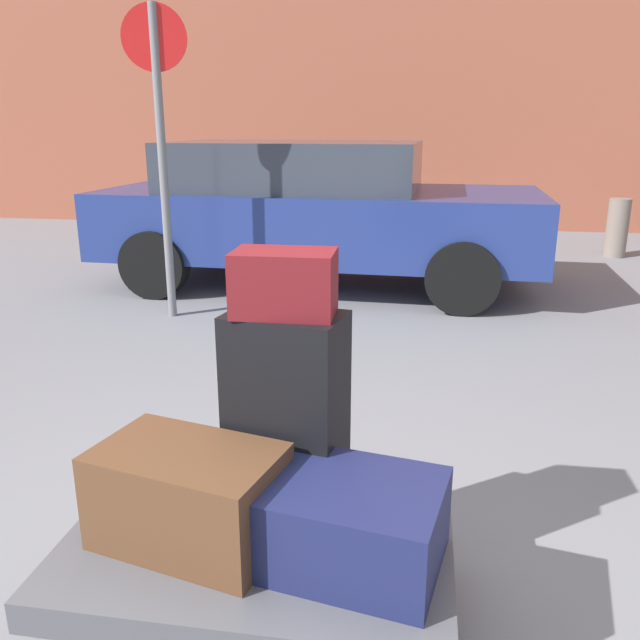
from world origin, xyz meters
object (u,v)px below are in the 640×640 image
at_px(duffel_bag_brown_front_left, 189,496).
at_px(duffel_bag_maroon_topmost_pile, 284,283).
at_px(luggage_cart, 259,554).
at_px(suitcase_black_center, 286,410).
at_px(bollard_kerb_near, 617,228).
at_px(parked_car, 314,210).
at_px(suitcase_navy_rear_right, 349,523).
at_px(no_parking_sign, 161,132).

xyz_separation_m(duffel_bag_brown_front_left, duffel_bag_maroon_topmost_pile, (0.25, 0.27, 0.61)).
bearing_deg(duffel_bag_brown_front_left, luggage_cart, 28.19).
relative_size(suitcase_black_center, bollard_kerb_near, 0.93).
bearing_deg(duffel_bag_maroon_topmost_pile, duffel_bag_brown_front_left, -133.64).
height_order(luggage_cart, parked_car, parked_car).
bearing_deg(duffel_bag_maroon_topmost_pile, suitcase_black_center, 0.00).
distance_m(duffel_bag_brown_front_left, bollard_kerb_near, 7.47).
relative_size(duffel_bag_brown_front_left, bollard_kerb_near, 0.77).
height_order(luggage_cart, duffel_bag_brown_front_left, duffel_bag_brown_front_left).
xyz_separation_m(suitcase_black_center, suitcase_navy_rear_right, (0.25, -0.29, -0.20)).
relative_size(duffel_bag_maroon_topmost_pile, no_parking_sign, 0.13).
xyz_separation_m(suitcase_navy_rear_right, duffel_bag_brown_front_left, (-0.50, 0.02, 0.03)).
xyz_separation_m(luggage_cart, bollard_kerb_near, (2.81, 6.77, 0.09)).
xyz_separation_m(duffel_bag_brown_front_left, no_parking_sign, (-1.44, 3.45, 1.03)).
relative_size(suitcase_navy_rear_right, duffel_bag_maroon_topmost_pile, 1.67).
bearing_deg(suitcase_navy_rear_right, suitcase_black_center, 140.68).
bearing_deg(luggage_cart, no_parking_sign, 115.81).
relative_size(bollard_kerb_near, no_parking_sign, 0.29).
bearing_deg(luggage_cart, suitcase_navy_rear_right, -14.22).
height_order(suitcase_navy_rear_right, duffel_bag_maroon_topmost_pile, duffel_bag_maroon_topmost_pile).
relative_size(suitcase_navy_rear_right, bollard_kerb_near, 0.73).
height_order(bollard_kerb_near, no_parking_sign, no_parking_sign).
xyz_separation_m(suitcase_black_center, bollard_kerb_near, (2.77, 6.56, -0.31)).
distance_m(luggage_cart, duffel_bag_maroon_topmost_pile, 0.86).
height_order(suitcase_navy_rear_right, bollard_kerb_near, bollard_kerb_near).
xyz_separation_m(parked_car, bollard_kerb_near, (3.45, 2.01, -0.40)).
bearing_deg(suitcase_navy_rear_right, duffel_bag_maroon_topmost_pile, 140.68).
xyz_separation_m(luggage_cart, duffel_bag_maroon_topmost_pile, (0.05, 0.22, 0.84)).
bearing_deg(parked_car, suitcase_black_center, -81.41).
distance_m(luggage_cart, suitcase_navy_rear_right, 0.36).
bearing_deg(duffel_bag_maroon_topmost_pile, no_parking_sign, 116.86).
relative_size(luggage_cart, suitcase_navy_rear_right, 2.29).
relative_size(parked_car, no_parking_sign, 1.77).
height_order(suitcase_black_center, suitcase_navy_rear_right, suitcase_black_center).
bearing_deg(parked_car, duffel_bag_brown_front_left, -84.81).
bearing_deg(duffel_bag_brown_front_left, suitcase_black_center, 60.98).
bearing_deg(no_parking_sign, luggage_cart, -64.19).
distance_m(luggage_cart, no_parking_sign, 3.97).
distance_m(duffel_bag_brown_front_left, duffel_bag_maroon_topmost_pile, 0.71).
bearing_deg(bollard_kerb_near, duffel_bag_maroon_topmost_pile, -112.89).
xyz_separation_m(suitcase_navy_rear_right, parked_car, (-0.93, 4.84, 0.29)).
bearing_deg(duffel_bag_brown_front_left, no_parking_sign, 126.15).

